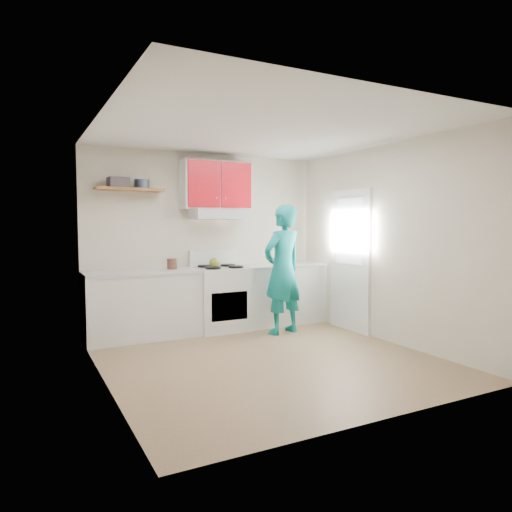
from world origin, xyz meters
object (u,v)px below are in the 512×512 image
tin (142,184)px  kettle (215,262)px  crock (172,265)px  person (283,269)px  stove (221,299)px

tin → kettle: bearing=-5.4°
tin → crock: (0.38, -0.10, -1.11)m
tin → person: 2.28m
stove → kettle: (-0.06, 0.08, 0.53)m
crock → person: bearing=-25.0°
stove → tin: (-1.08, 0.18, 1.64)m
stove → kettle: size_ratio=5.61×
person → tin: bearing=-37.6°
tin → crock: 1.18m
stove → person: 1.02m
stove → crock: (-0.70, 0.07, 0.53)m
kettle → crock: (-0.65, -0.01, -0.00)m
stove → tin: size_ratio=4.62×
crock → stove: bearing=-6.0°
kettle → person: size_ratio=0.09×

